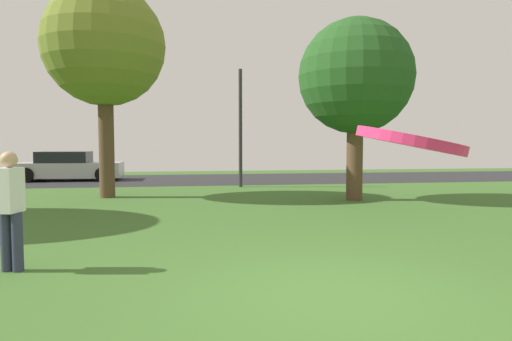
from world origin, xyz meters
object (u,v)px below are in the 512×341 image
(maple_tree_far, at_px, (104,47))
(oak_tree_center, at_px, (356,77))
(street_lamp_post, at_px, (240,128))
(person_bystander, at_px, (11,206))
(frisbee_disc, at_px, (411,141))
(parked_car_silver, at_px, (69,167))

(maple_tree_far, distance_m, oak_tree_center, 7.66)
(oak_tree_center, height_order, street_lamp_post, oak_tree_center)
(oak_tree_center, distance_m, street_lamp_post, 5.41)
(person_bystander, distance_m, frisbee_disc, 5.94)
(maple_tree_far, relative_size, frisbee_disc, 18.25)
(oak_tree_center, height_order, parked_car_silver, oak_tree_center)
(parked_car_silver, xyz_separation_m, street_lamp_post, (7.33, -4.06, 1.64))
(maple_tree_far, relative_size, street_lamp_post, 1.45)
(oak_tree_center, bearing_deg, person_bystander, -138.96)
(frisbee_disc, height_order, parked_car_silver, frisbee_disc)
(frisbee_disc, bearing_deg, maple_tree_far, 103.19)
(oak_tree_center, relative_size, frisbee_disc, 14.91)
(maple_tree_far, relative_size, person_bystander, 4.10)
(oak_tree_center, xyz_separation_m, frisbee_disc, (-4.30, -11.38, -1.90))
(maple_tree_far, bearing_deg, street_lamp_post, 30.02)
(oak_tree_center, distance_m, frisbee_disc, 12.31)
(maple_tree_far, bearing_deg, frisbee_disc, -76.81)
(person_bystander, bearing_deg, frisbee_disc, -135.43)
(oak_tree_center, bearing_deg, maple_tree_far, 166.50)
(oak_tree_center, xyz_separation_m, parked_car_silver, (-10.23, 8.42, -3.01))
(oak_tree_center, height_order, frisbee_disc, oak_tree_center)
(maple_tree_far, distance_m, street_lamp_post, 5.70)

